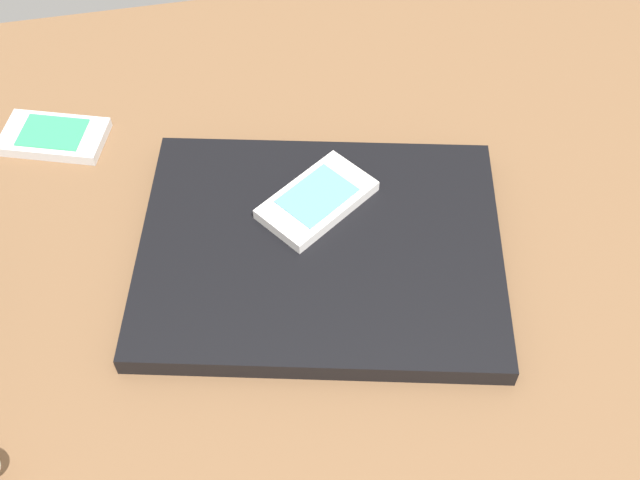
% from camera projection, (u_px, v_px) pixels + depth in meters
% --- Properties ---
extents(desk_surface, '(1.20, 0.80, 0.03)m').
position_uv_depth(desk_surface, '(301.00, 269.00, 0.71)').
color(desk_surface, brown).
rests_on(desk_surface, ground).
extents(laptop_closed, '(0.36, 0.31, 0.02)m').
position_uv_depth(laptop_closed, '(320.00, 247.00, 0.70)').
color(laptop_closed, black).
rests_on(laptop_closed, desk_surface).
extents(cell_phone_on_laptop, '(0.12, 0.11, 0.01)m').
position_uv_depth(cell_phone_on_laptop, '(317.00, 200.00, 0.71)').
color(cell_phone_on_laptop, silver).
rests_on(cell_phone_on_laptop, laptop_closed).
extents(cell_phone_on_desk, '(0.11, 0.09, 0.01)m').
position_uv_depth(cell_phone_on_desk, '(54.00, 136.00, 0.79)').
color(cell_phone_on_desk, silver).
rests_on(cell_phone_on_desk, desk_surface).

